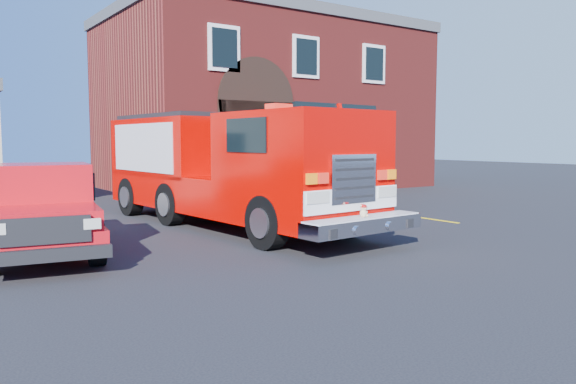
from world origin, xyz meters
TOP-DOWN VIEW (x-y plane):
  - ground at (0.00, 0.00)m, footprint 100.00×100.00m
  - parking_stripe_near at (6.50, 1.00)m, footprint 0.12×3.00m
  - parking_stripe_mid at (6.50, 4.00)m, footprint 0.12×3.00m
  - parking_stripe_far at (6.50, 7.00)m, footprint 0.12×3.00m
  - fire_station at (8.99, 13.98)m, footprint 15.20×10.20m
  - fire_engine at (0.78, 2.93)m, footprint 3.62×10.59m
  - pickup_truck at (-4.28, 1.87)m, footprint 3.01×6.07m
  - secondary_truck at (5.01, 6.15)m, footprint 2.52×7.59m

SIDE VIEW (x-z plane):
  - ground at x=0.00m, z-range 0.00..0.00m
  - parking_stripe_near at x=6.50m, z-range 0.00..0.01m
  - parking_stripe_mid at x=6.50m, z-range 0.00..0.01m
  - parking_stripe_far at x=6.50m, z-range 0.00..0.01m
  - pickup_truck at x=-4.28m, z-range -0.05..1.85m
  - secondary_truck at x=5.01m, z-range 0.11..2.55m
  - fire_engine at x=0.78m, z-range 0.06..3.26m
  - fire_station at x=8.99m, z-range 0.03..8.48m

